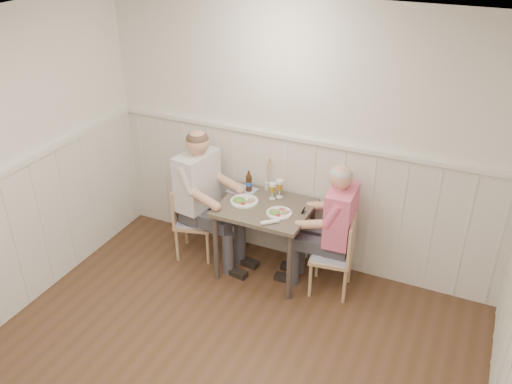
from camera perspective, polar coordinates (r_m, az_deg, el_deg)
room_shell at (r=3.24m, az=-9.00°, el=-5.27°), size 4.04×4.54×2.60m
wainscot at (r=4.21m, az=-3.03°, el=-9.96°), size 4.00×4.49×1.34m
dining_table at (r=5.15m, az=0.93°, el=-2.51°), size 0.86×0.70×0.75m
chair_right at (r=5.07m, az=8.54°, el=-6.35°), size 0.42×0.42×0.79m
chair_left at (r=5.57m, az=-6.89°, el=-2.66°), size 0.46×0.46×0.80m
man_in_pink at (r=5.06m, az=8.26°, el=-4.78°), size 0.62×0.43×1.31m
diner_cream at (r=5.43m, az=-5.70°, el=-1.47°), size 0.70×0.49×1.42m
plate_man at (r=4.97m, az=2.35°, el=-2.12°), size 0.24×0.24×0.06m
plate_diner at (r=5.15m, az=-1.41°, el=-0.88°), size 0.27×0.27×0.07m
beer_glass_a at (r=5.20m, az=2.50°, el=0.63°), size 0.07×0.07×0.18m
beer_glass_b at (r=5.17m, az=1.75°, el=0.38°), size 0.07×0.07×0.17m
beer_bottle at (r=5.31m, az=-0.76°, el=1.03°), size 0.06×0.06×0.22m
rolled_napkin at (r=4.82m, az=1.47°, el=-3.17°), size 0.15×0.14×0.04m
grass_vase at (r=5.31m, az=1.14°, el=1.84°), size 0.04×0.04×0.37m
gingham_mat at (r=5.37m, az=-1.44°, el=0.20°), size 0.28×0.23×0.01m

